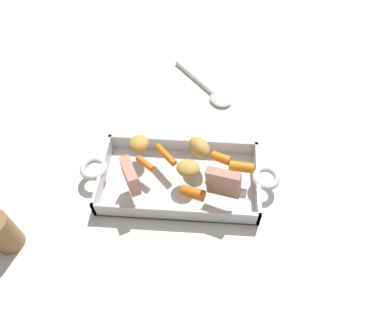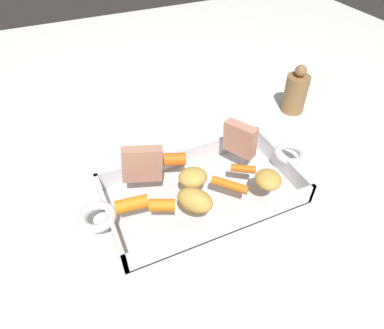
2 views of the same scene
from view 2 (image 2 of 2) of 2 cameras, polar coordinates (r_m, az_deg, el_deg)
name	(u,v)px [view 2 (image 2 of 2)]	position (r m, az deg, el deg)	size (l,w,h in m)	color
ground_plane	(202,196)	(0.63, 1.79, -5.44)	(2.10, 2.10, 0.00)	white
roasting_dish	(203,191)	(0.62, 1.82, -4.55)	(0.45, 0.19, 0.04)	silver
roast_slice_outer	(240,139)	(0.64, 8.26, 4.35)	(0.02, 0.06, 0.06)	tan
roast_slice_thin	(142,164)	(0.58, -8.57, 0.04)	(0.02, 0.07, 0.07)	tan
baby_carrot_long	(243,169)	(0.62, 8.81, -0.72)	(0.01, 0.01, 0.05)	orange
baby_carrot_southwest	(132,204)	(0.55, -10.33, -6.73)	(0.02, 0.02, 0.05)	orange
baby_carrot_short	(230,185)	(0.58, 6.49, -3.51)	(0.02, 0.02, 0.06)	orange
baby_carrot_center_right	(162,205)	(0.55, -5.16, -6.98)	(0.02, 0.02, 0.04)	orange
baby_carrot_center_left	(172,159)	(0.62, -3.40, 0.91)	(0.02, 0.02, 0.05)	orange
potato_halved	(192,176)	(0.59, 0.00, -1.91)	(0.05, 0.04, 0.03)	gold
potato_golden_large	(195,200)	(0.54, 0.50, -6.16)	(0.06, 0.04, 0.04)	gold
potato_near_roast	(268,180)	(0.59, 12.96, -2.54)	(0.05, 0.05, 0.03)	gold
pepper_mill	(296,92)	(0.86, 17.37, 11.74)	(0.05, 0.05, 0.12)	olive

